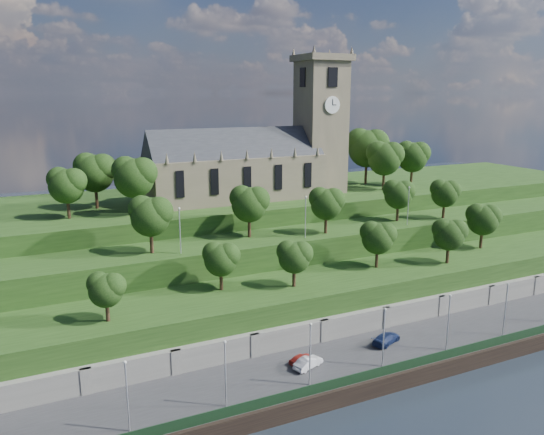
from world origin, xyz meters
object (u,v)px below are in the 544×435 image
car_middle (308,362)px  car_right (386,338)px  church (259,157)px  car_left (301,359)px

car_middle → car_right: car_right is taller
church → car_middle: size_ratio=9.54×
church → car_middle: bearing=-105.5°
church → car_right: 43.56m
church → car_left: 44.94m
church → car_right: (1.31, -38.76, -19.83)m
church → car_left: (-11.30, -38.65, -19.96)m
church → car_left: church is taller
car_left → church: bearing=-34.0°
church → car_right: bearing=-88.1°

